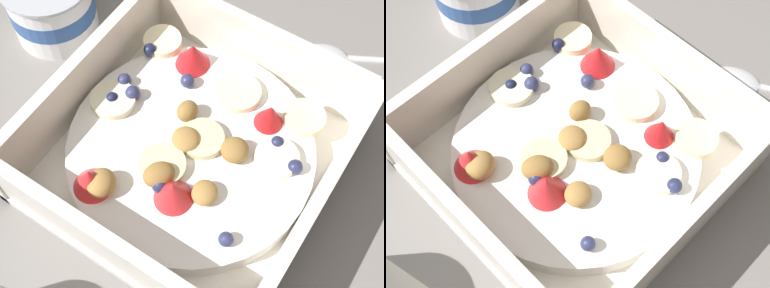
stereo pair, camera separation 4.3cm
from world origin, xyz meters
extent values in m
plane|color=gray|center=(0.00, 0.00, 0.00)|extent=(2.40, 2.40, 0.00)
cube|color=white|center=(0.00, -0.02, 0.01)|extent=(0.22, 0.22, 0.01)
cube|color=white|center=(0.00, -0.12, 0.03)|extent=(0.22, 0.01, 0.07)
cube|color=white|center=(0.00, 0.09, 0.03)|extent=(0.22, 0.01, 0.07)
cube|color=white|center=(-0.11, -0.02, 0.03)|extent=(0.01, 0.20, 0.07)
cube|color=white|center=(0.11, -0.02, 0.03)|extent=(0.01, 0.20, 0.07)
cylinder|color=white|center=(0.00, -0.02, 0.02)|extent=(0.20, 0.20, 0.02)
cylinder|color=#F7EFC6|center=(0.03, -0.08, 0.03)|extent=(0.05, 0.05, 0.01)
cylinder|color=beige|center=(0.01, -0.02, 0.03)|extent=(0.04, 0.04, 0.01)
cylinder|color=beige|center=(0.07, -0.08, 0.03)|extent=(0.04, 0.04, 0.01)
cylinder|color=#F4EAB7|center=(0.06, -0.02, 0.03)|extent=(0.05, 0.05, 0.01)
cylinder|color=beige|center=(-0.03, -0.01, 0.03)|extent=(0.05, 0.05, 0.01)
cylinder|color=#F4EAB7|center=(0.07, 0.06, 0.03)|extent=(0.04, 0.04, 0.01)
cylinder|color=#F7EFC6|center=(0.00, 0.06, 0.03)|extent=(0.04, 0.04, 0.01)
cone|color=red|center=(-0.04, -0.03, 0.04)|extent=(0.04, 0.04, 0.02)
cone|color=red|center=(0.05, -0.06, 0.04)|extent=(0.03, 0.03, 0.02)
cone|color=red|center=(-0.07, 0.03, 0.04)|extent=(0.04, 0.04, 0.02)
cone|color=red|center=(0.07, 0.03, 0.04)|extent=(0.04, 0.04, 0.02)
sphere|color=navy|center=(0.02, 0.06, 0.04)|extent=(0.01, 0.01, 0.01)
sphere|color=navy|center=(0.01, 0.05, 0.04)|extent=(0.01, 0.01, 0.01)
sphere|color=#191E3D|center=(0.00, 0.06, 0.04)|extent=(0.01, 0.01, 0.01)
sphere|color=navy|center=(0.05, 0.02, 0.04)|extent=(0.01, 0.01, 0.01)
sphere|color=#23284C|center=(0.03, -0.10, 0.04)|extent=(0.01, 0.01, 0.01)
sphere|color=#23284C|center=(-0.04, -0.02, 0.04)|extent=(0.01, 0.01, 0.01)
sphere|color=navy|center=(-0.05, -0.08, 0.04)|extent=(0.01, 0.01, 0.01)
sphere|color=#191E3D|center=(0.06, 0.06, 0.04)|extent=(0.01, 0.01, 0.01)
sphere|color=#23284C|center=(0.04, -0.07, 0.04)|extent=(0.01, 0.01, 0.01)
ellipsoid|color=#AD7F42|center=(-0.03, -0.05, 0.04)|extent=(0.02, 0.02, 0.01)
ellipsoid|color=olive|center=(0.01, -0.05, 0.04)|extent=(0.03, 0.03, 0.02)
ellipsoid|color=olive|center=(-0.04, -0.01, 0.04)|extent=(0.03, 0.03, 0.02)
ellipsoid|color=#AD7F42|center=(0.00, -0.01, 0.04)|extent=(0.03, 0.03, 0.01)
ellipsoid|color=olive|center=(0.02, 0.00, 0.04)|extent=(0.02, 0.02, 0.02)
ellipsoid|color=#AD7F42|center=(-0.07, 0.02, 0.04)|extent=(0.03, 0.03, 0.02)
ellipsoid|color=silver|center=(0.16, -0.06, 0.00)|extent=(0.05, 0.06, 0.01)
cylinder|color=white|center=(0.05, 0.17, 0.03)|extent=(0.08, 0.08, 0.06)
cylinder|color=#2D5193|center=(0.05, 0.17, 0.03)|extent=(0.08, 0.08, 0.02)
camera|label=1|loc=(-0.17, -0.13, 0.41)|focal=50.14mm
camera|label=2|loc=(-0.14, -0.16, 0.41)|focal=50.14mm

